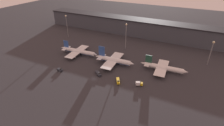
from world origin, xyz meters
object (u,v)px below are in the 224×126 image
Objects in this scene: airplane_2 at (163,68)px; service_vehicle_0 at (98,73)px; service_vehicle_3 at (60,70)px; service_vehicle_1 at (139,84)px; airplane_1 at (114,60)px; airplane_0 at (78,51)px; service_vehicle_2 at (118,81)px.

service_vehicle_0 is at bearing -151.04° from airplane_2.
service_vehicle_1 is at bearing 21.10° from service_vehicle_3.
airplane_0 is at bearing 174.83° from airplane_1.
airplane_0 reaches higher than service_vehicle_2.
airplane_2 is 6.95× the size of service_vehicle_1.
service_vehicle_0 reaches higher than service_vehicle_3.
service_vehicle_3 is at bearing -141.66° from airplane_1.
airplane_2 is at bearing 0.78° from airplane_0.
service_vehicle_2 is (53.81, -25.19, -2.12)m from airplane_0.
airplane_2 reaches higher than service_vehicle_1.
airplane_0 is 7.47× the size of service_vehicle_1.
service_vehicle_1 reaches higher than service_vehicle_2.
service_vehicle_2 is at bearing 28.98° from service_vehicle_0.
airplane_1 is at bearing 123.61° from service_vehicle_1.
service_vehicle_3 is at bearing -127.28° from service_vehicle_0.
airplane_1 reaches higher than airplane_0.
airplane_2 is 53.09m from service_vehicle_0.
airplane_0 is at bearing -143.37° from service_vehicle_2.
service_vehicle_3 is (-64.84, -9.60, -0.43)m from service_vehicle_1.
airplane_1 is 36.70m from service_vehicle_1.
service_vehicle_0 is 0.99× the size of service_vehicle_2.
service_vehicle_3 is (-31.15, -9.16, -0.02)m from service_vehicle_0.
airplane_0 is 59.45m from service_vehicle_2.
service_vehicle_1 is 0.72× the size of service_vehicle_2.
airplane_1 reaches higher than airplane_2.
service_vehicle_2 is at bearing 168.76° from service_vehicle_1.
service_vehicle_3 is at bearing -110.50° from service_vehicle_2.
airplane_0 reaches higher than service_vehicle_0.
airplane_2 reaches higher than service_vehicle_0.
airplane_2 is (80.40, 5.22, 0.01)m from airplane_0.
airplane_1 is at bearing -5.17° from airplane_0.
service_vehicle_0 is at bearing -102.39° from airplane_1.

